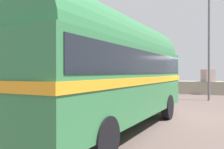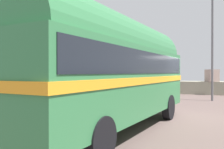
{
  "view_description": "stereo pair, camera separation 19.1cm",
  "coord_description": "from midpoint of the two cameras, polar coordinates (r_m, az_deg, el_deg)",
  "views": [
    {
      "loc": [
        1.17,
        -10.54,
        1.86
      ],
      "look_at": [
        -1.83,
        -2.58,
        1.79
      ],
      "focal_mm": 39.11,
      "sensor_mm": 36.0,
      "label": 1
    },
    {
      "loc": [
        1.35,
        -10.47,
        1.86
      ],
      "look_at": [
        -1.83,
        -2.58,
        1.79
      ],
      "focal_mm": 39.11,
      "sensor_mm": 36.0,
      "label": 2
    }
  ],
  "objects": [
    {
      "name": "vintage_coach",
      "position": [
        7.78,
        -0.47,
        1.86
      ],
      "size": [
        3.35,
        8.8,
        3.7
      ],
      "rotation": [
        0.0,
        0.0,
        -0.11
      ],
      "color": "black",
      "rests_on": "ground"
    },
    {
      "name": "second_coach",
      "position": [
        11.02,
        -22.7,
        1.42
      ],
      "size": [
        4.19,
        8.9,
        3.7
      ],
      "rotation": [
        0.0,
        0.0,
        -0.21
      ],
      "color": "black",
      "rests_on": "ground"
    },
    {
      "name": "ground",
      "position": [
        10.74,
        13.83,
        -9.46
      ],
      "size": [
        32.0,
        26.0,
        0.02
      ],
      "color": "brown"
    },
    {
      "name": "breakwater",
      "position": [
        22.37,
        17.26,
        -2.54
      ],
      "size": [
        31.36,
        2.23,
        2.37
      ],
      "color": "gray",
      "rests_on": "ground"
    },
    {
      "name": "lamp_post",
      "position": [
        17.37,
        21.65,
        7.33
      ],
      "size": [
        0.86,
        0.83,
        7.06
      ],
      "color": "#5B5B60",
      "rests_on": "ground"
    }
  ]
}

